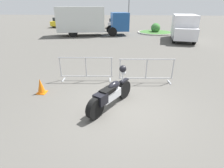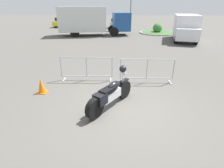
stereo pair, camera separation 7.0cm
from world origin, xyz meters
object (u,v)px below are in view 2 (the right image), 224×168
Objects in this scene: motorcycle at (111,94)px; street_lamp at (131,0)px; parked_car_silver at (117,23)px; crowd_barrier_far at (147,71)px; box_truck at (91,20)px; crowd_barrier_near at (87,68)px; delivery_van at (186,27)px; traffic_cone at (41,86)px; parked_car_maroon at (80,22)px; pedestrian at (118,26)px; parked_car_yellow at (63,22)px; parked_car_tan at (99,22)px.

motorcycle is 0.36× the size of street_lamp.
parked_car_silver is 4.34m from street_lamp.
box_truck reaches higher than crowd_barrier_far.
crowd_barrier_near is 0.29× the size of box_truck.
crowd_barrier_near is at bearing -23.54° from delivery_van.
box_truck is 13.56× the size of traffic_cone.
box_truck is (-3.88, 14.93, 1.15)m from motorcycle.
crowd_barrier_far is 3.99× the size of traffic_cone.
parked_car_silver is at bearing -84.93° from parked_car_maroon.
box_truck is at bearing -127.01° from street_lamp.
pedestrian reaches higher than traffic_cone.
motorcycle reaches higher than traffic_cone.
parked_car_maroon is 9.22m from pedestrian.
pedestrian reaches higher than parked_car_yellow.
parked_car_yellow is at bearing 92.80° from parked_car_tan.
motorcycle is 0.48× the size of parked_car_yellow.
motorcycle is 23.96m from parked_car_maroon.
delivery_van is 14.82m from traffic_cone.
crowd_barrier_near is 3.99× the size of traffic_cone.
delivery_van is at bearing -55.51° from street_lamp.
parked_car_yellow is at bearing 91.59° from parked_car_silver.
street_lamp is (4.86, -2.61, 3.01)m from parked_car_tan.
motorcycle is 1.19× the size of pedestrian.
parked_car_silver is at bearing 129.47° from street_lamp.
box_truck is at bearing -153.10° from parked_car_maroon.
delivery_van is (7.00, 10.74, 0.69)m from crowd_barrier_near.
crowd_barrier_near is at bearing -160.57° from parked_car_maroon.
street_lamp is at bearing -100.83° from parked_car_yellow.
parked_car_tan is at bearing 41.45° from motorcycle.
motorcycle is 16.15m from pedestrian.
pedestrian is at bearing -124.57° from parked_car_yellow.
parked_car_yellow reaches higher than parked_car_maroon.
pedestrian is (2.87, 1.18, -0.72)m from box_truck.
parked_car_tan reaches higher than parked_car_maroon.
street_lamp is at bearing 80.97° from traffic_cone.
crowd_barrier_far is 0.58× the size of parked_car_silver.
parked_car_tan is at bearing 105.37° from crowd_barrier_far.
crowd_barrier_near is at bearing 110.97° from pedestrian.
parked_car_tan reaches higher than motorcycle.
crowd_barrier_far is at bearing -12.57° from delivery_van.
delivery_van reaches higher than parked_car_yellow.
crowd_barrier_near is at bearing 44.11° from traffic_cone.
crowd_barrier_near is at bearing 61.98° from motorcycle.
box_truck is 1.96× the size of parked_car_silver.
delivery_van is 1.27× the size of parked_car_tan.
box_truck is at bearing 112.14° from crowd_barrier_far.
parked_car_tan is (-5.79, 21.05, 0.14)m from crowd_barrier_far.
motorcycle is 23.06m from parked_car_silver.
box_truck is 1.89× the size of parked_car_yellow.
traffic_cone is 20.39m from street_lamp.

